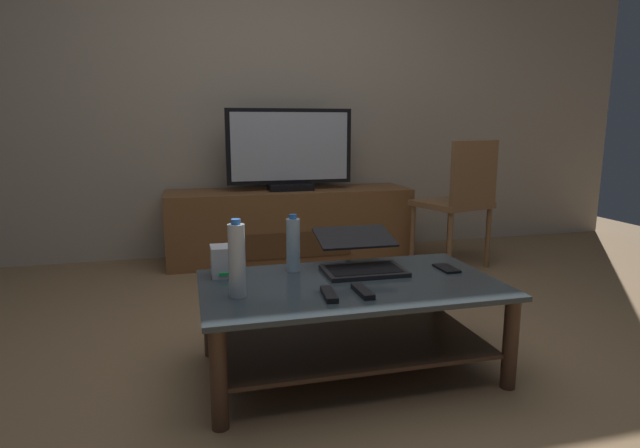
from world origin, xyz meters
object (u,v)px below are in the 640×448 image
television (290,151)px  dining_chair (460,197)px  laptop (360,257)px  cell_phone (446,268)px  media_cabinet (290,224)px  router_box (227,261)px  water_bottle_near (293,244)px  tv_remote (329,294)px  water_bottle_far (237,260)px  coffee_table (350,310)px  soundbar_remote (362,291)px

television → dining_chair: television is taller
laptop → cell_phone: 0.39m
television → laptop: bearing=-90.9°
cell_phone → media_cabinet: bearing=99.9°
dining_chair → router_box: 2.05m
water_bottle_near → tv_remote: (0.06, -0.38, -0.11)m
media_cabinet → laptop: (-0.03, -1.72, 0.18)m
media_cabinet → water_bottle_near: size_ratio=7.28×
media_cabinet → laptop: size_ratio=4.92×
media_cabinet → dining_chair: 1.28m
laptop → water_bottle_far: bearing=-157.6°
television → router_box: bearing=-110.1°
water_bottle_far → cell_phone: 0.96m
coffee_table → dining_chair: dining_chair is taller
water_bottle_far → coffee_table: bearing=7.2°
router_box → tv_remote: router_box is taller
coffee_table → cell_phone: bearing=9.0°
media_cabinet → television: (0.00, -0.02, 0.56)m
dining_chair → cell_phone: dining_chair is taller
television → water_bottle_near: 1.71m
soundbar_remote → laptop: bearing=72.0°
water_bottle_near → cell_phone: size_ratio=1.81×
router_box → cell_phone: 0.97m
dining_chair → television: bearing=154.3°
water_bottle_far → tv_remote: bearing=-16.0°
router_box → water_bottle_near: 0.29m
water_bottle_far → cell_phone: bearing=8.1°
water_bottle_near → soundbar_remote: (0.19, -0.38, -0.11)m
television → water_bottle_near: television is taller
television → tv_remote: television is taller
media_cabinet → tv_remote: (-0.26, -2.05, 0.13)m
coffee_table → soundbar_remote: bearing=-91.3°
tv_remote → television: bearing=88.0°
cell_phone → tv_remote: (-0.61, -0.23, 0.01)m
soundbar_remote → water_bottle_near: bearing=115.9°
coffee_table → cell_phone: 0.49m
cell_phone → television: bearing=100.1°
media_cabinet → router_box: media_cabinet is taller
television → laptop: 1.74m
media_cabinet → cell_phone: 1.86m
soundbar_remote → router_box: bearing=140.9°
media_cabinet → water_bottle_far: 2.06m
cell_phone → router_box: bearing=170.0°
media_cabinet → laptop: 1.73m
water_bottle_near → media_cabinet: bearing=79.3°
laptop → water_bottle_far: size_ratio=1.26×
television → soundbar_remote: television is taller
television → soundbar_remote: (-0.13, -2.03, -0.43)m
laptop → coffee_table: bearing=-119.5°
water_bottle_far → cell_phone: size_ratio=2.11×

